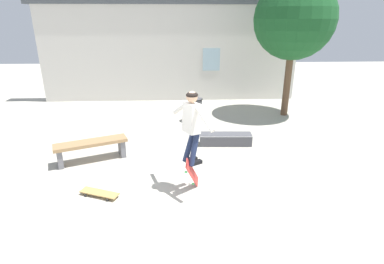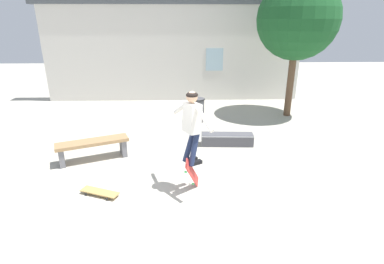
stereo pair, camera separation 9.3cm
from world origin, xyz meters
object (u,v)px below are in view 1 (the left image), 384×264
tree_right (294,19)px  skater (192,122)px  park_bench (91,147)px  skateboard_flipping (192,173)px  skate_ledge (226,139)px  trash_bin (195,109)px  skateboard_resting (99,193)px

tree_right → skater: size_ratio=3.17×
park_bench → skateboard_flipping: (2.36, -1.46, 0.02)m
tree_right → skate_ledge: tree_right is taller
skater → park_bench: bearing=119.1°
tree_right → trash_bin: size_ratio=5.80×
skateboard_resting → trash_bin: bearing=-93.5°
skater → skateboard_flipping: size_ratio=1.88×
skate_ledge → trash_bin: bearing=112.1°
skate_ledge → skateboard_flipping: size_ratio=1.86×
park_bench → skater: bearing=-53.1°
trash_bin → skater: bearing=-94.1°
tree_right → skateboard_resting: bearing=-136.6°
skate_ledge → skateboard_flipping: 2.55m
tree_right → skate_ledge: size_ratio=3.21×
park_bench → trash_bin: size_ratio=2.18×
skate_ledge → skateboard_flipping: skateboard_flipping is taller
park_bench → trash_bin: (2.67, 2.93, 0.04)m
skateboard_flipping → tree_right: bearing=-4.1°
skate_ledge → trash_bin: trash_bin is taller
skater → skateboard_resting: (-1.82, -0.19, -1.37)m
skater → skate_ledge: bearing=35.4°
skater → skateboard_flipping: (-0.00, -0.06, -1.05)m
park_bench → skate_ledge: size_ratio=1.21×
skate_ledge → park_bench: bearing=-163.0°
skate_ledge → skater: skater is taller
park_bench → trash_bin: trash_bin is taller
trash_bin → skateboard_resting: (-2.13, -4.52, -0.35)m
skateboard_flipping → skater: bearing=29.9°
skateboard_resting → tree_right: bearing=-114.9°
trash_bin → skater: (-0.31, -4.33, 1.03)m
tree_right → skater: tree_right is taller
skateboard_flipping → skateboard_resting: size_ratio=0.94×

